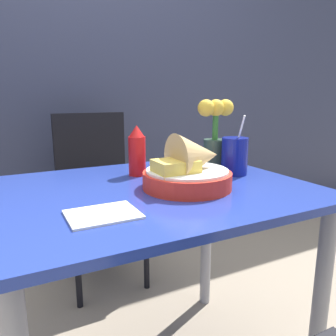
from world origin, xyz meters
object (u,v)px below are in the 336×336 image
chair_far_window (96,183)px  food_basket (190,169)px  drink_cup (234,157)px  flower_vase (215,133)px  ketchup_bottle (137,151)px

chair_far_window → food_basket: (0.06, -0.91, 0.25)m
drink_cup → flower_vase: bearing=101.9°
chair_far_window → food_basket: chair_far_window is taller
ketchup_bottle → food_basket: bearing=-69.9°
food_basket → flower_vase: bearing=39.6°
food_basket → chair_far_window: bearing=94.1°
drink_cup → flower_vase: flower_vase is taller
ketchup_bottle → drink_cup: (0.32, -0.15, -0.02)m
chair_far_window → food_basket: 0.95m
chair_far_window → drink_cup: (0.30, -0.83, 0.26)m
food_basket → flower_vase: (0.22, 0.18, 0.08)m
food_basket → drink_cup: size_ratio=1.29×
chair_far_window → ketchup_bottle: size_ratio=5.14×
drink_cup → flower_vase: (-0.02, 0.10, 0.08)m
ketchup_bottle → drink_cup: 0.35m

